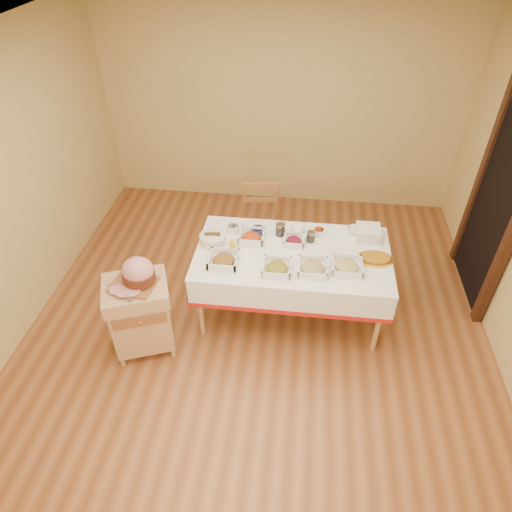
% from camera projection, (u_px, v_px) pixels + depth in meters
% --- Properties ---
extents(room_shell, '(5.00, 5.00, 5.00)m').
position_uv_depth(room_shell, '(257.00, 221.00, 3.71)').
color(room_shell, brown).
rests_on(room_shell, ground).
extents(doorway, '(0.09, 1.10, 2.20)m').
position_uv_depth(doorway, '(499.00, 199.00, 4.32)').
color(doorway, black).
rests_on(doorway, ground).
extents(dining_table, '(1.82, 1.02, 0.76)m').
position_uv_depth(dining_table, '(292.00, 266.00, 4.36)').
color(dining_table, tan).
rests_on(dining_table, ground).
extents(butcher_cart, '(0.68, 0.62, 0.78)m').
position_uv_depth(butcher_cart, '(140.00, 313.00, 4.09)').
color(butcher_cart, tan).
rests_on(butcher_cart, ground).
extents(dining_chair, '(0.47, 0.46, 0.95)m').
position_uv_depth(dining_chair, '(260.00, 226.00, 5.05)').
color(dining_chair, brown).
rests_on(dining_chair, ground).
extents(ham_on_board, '(0.39, 0.37, 0.26)m').
position_uv_depth(ham_on_board, '(138.00, 274.00, 3.83)').
color(ham_on_board, brown).
rests_on(ham_on_board, butcher_cart).
extents(serving_dish_a, '(0.27, 0.27, 0.12)m').
position_uv_depth(serving_dish_a, '(224.00, 260.00, 4.11)').
color(serving_dish_a, silver).
rests_on(serving_dish_a, dining_table).
extents(serving_dish_b, '(0.26, 0.26, 0.10)m').
position_uv_depth(serving_dish_b, '(277.00, 268.00, 4.03)').
color(serving_dish_b, silver).
rests_on(serving_dish_b, dining_table).
extents(serving_dish_c, '(0.27, 0.27, 0.11)m').
position_uv_depth(serving_dish_c, '(313.00, 268.00, 4.03)').
color(serving_dish_c, silver).
rests_on(serving_dish_c, dining_table).
extents(serving_dish_d, '(0.27, 0.27, 0.10)m').
position_uv_depth(serving_dish_d, '(347.00, 266.00, 4.05)').
color(serving_dish_d, silver).
rests_on(serving_dish_d, dining_table).
extents(serving_dish_e, '(0.26, 0.24, 0.12)m').
position_uv_depth(serving_dish_e, '(252.00, 237.00, 4.38)').
color(serving_dish_e, silver).
rests_on(serving_dish_e, dining_table).
extents(serving_dish_f, '(0.21, 0.20, 0.10)m').
position_uv_depth(serving_dish_f, '(294.00, 241.00, 4.35)').
color(serving_dish_f, silver).
rests_on(serving_dish_f, dining_table).
extents(small_bowl_left, '(0.13, 0.13, 0.06)m').
position_uv_depth(small_bowl_left, '(233.00, 228.00, 4.51)').
color(small_bowl_left, silver).
rests_on(small_bowl_left, dining_table).
extents(small_bowl_mid, '(0.14, 0.14, 0.06)m').
position_uv_depth(small_bowl_mid, '(258.00, 231.00, 4.47)').
color(small_bowl_mid, navy).
rests_on(small_bowl_mid, dining_table).
extents(small_bowl_right, '(0.12, 0.12, 0.06)m').
position_uv_depth(small_bowl_right, '(319.00, 231.00, 4.46)').
color(small_bowl_right, silver).
rests_on(small_bowl_right, dining_table).
extents(bowl_white_imported, '(0.16, 0.16, 0.03)m').
position_uv_depth(bowl_white_imported, '(297.00, 229.00, 4.52)').
color(bowl_white_imported, silver).
rests_on(bowl_white_imported, dining_table).
extents(bowl_small_imported, '(0.17, 0.17, 0.05)m').
position_uv_depth(bowl_small_imported, '(355.00, 230.00, 4.50)').
color(bowl_small_imported, silver).
rests_on(bowl_small_imported, dining_table).
extents(preserve_jar_left, '(0.10, 0.10, 0.13)m').
position_uv_depth(preserve_jar_left, '(280.00, 230.00, 4.44)').
color(preserve_jar_left, silver).
rests_on(preserve_jar_left, dining_table).
extents(preserve_jar_right, '(0.09, 0.09, 0.11)m').
position_uv_depth(preserve_jar_right, '(311.00, 237.00, 4.36)').
color(preserve_jar_right, silver).
rests_on(preserve_jar_right, dining_table).
extents(mustard_bottle, '(0.06, 0.06, 0.17)m').
position_uv_depth(mustard_bottle, '(232.00, 247.00, 4.20)').
color(mustard_bottle, yellow).
rests_on(mustard_bottle, dining_table).
extents(bread_basket, '(0.25, 0.25, 0.11)m').
position_uv_depth(bread_basket, '(213.00, 239.00, 4.34)').
color(bread_basket, silver).
rests_on(bread_basket, dining_table).
extents(plate_stack, '(0.22, 0.22, 0.12)m').
position_uv_depth(plate_stack, '(368.00, 233.00, 4.39)').
color(plate_stack, silver).
rests_on(plate_stack, dining_table).
extents(brass_platter, '(0.32, 0.23, 0.04)m').
position_uv_depth(brass_platter, '(375.00, 259.00, 4.16)').
color(brass_platter, gold).
rests_on(brass_platter, dining_table).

